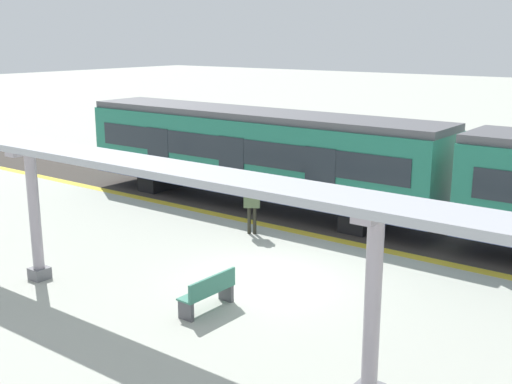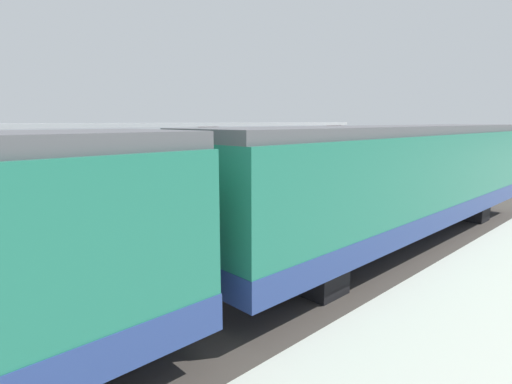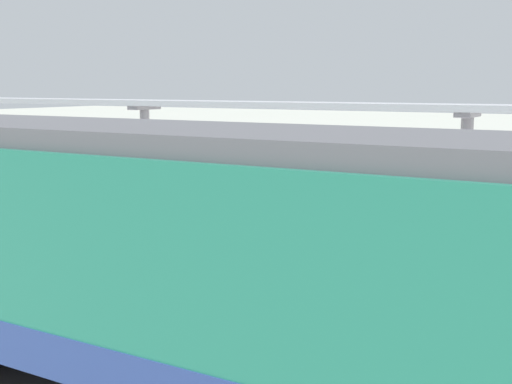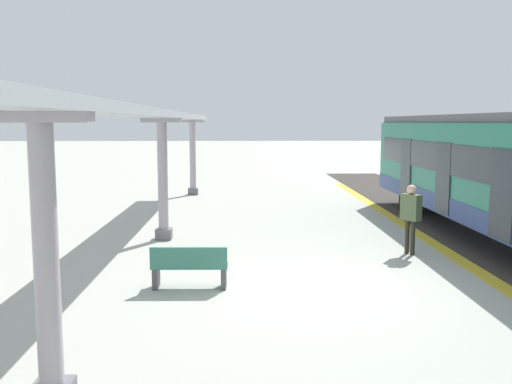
{
  "view_description": "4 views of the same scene",
  "coord_description": "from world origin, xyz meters",
  "px_view_note": "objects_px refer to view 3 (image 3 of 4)",
  "views": [
    {
      "loc": [
        12.52,
        9.07,
        6.06
      ],
      "look_at": [
        -0.41,
        -0.72,
        2.1
      ],
      "focal_mm": 44.95,
      "sensor_mm": 36.0,
      "label": 1
    },
    {
      "loc": [
        -11.12,
        6.37,
        3.61
      ],
      "look_at": [
        -1.54,
        -2.78,
        1.25
      ],
      "focal_mm": 28.03,
      "sensor_mm": 36.0,
      "label": 2
    },
    {
      "loc": [
        -11.96,
        -8.3,
        3.95
      ],
      "look_at": [
        -1.66,
        -2.22,
        2.06
      ],
      "focal_mm": 47.22,
      "sensor_mm": 36.0,
      "label": 3
    },
    {
      "loc": [
        1.4,
        10.84,
        3.26
      ],
      "look_at": [
        1.08,
        -0.81,
        1.81
      ],
      "focal_mm": 39.36,
      "sensor_mm": 36.0,
      "label": 4
    }
  ],
  "objects_px": {
    "train_near_carriage": "(270,277)",
    "canopy_pillar_second": "(464,185)",
    "bench_mid_platform": "(260,226)",
    "canopy_pillar_third": "(146,161)",
    "passenger_waiting_near_edge": "(245,261)",
    "bench_near_end": "(2,195)"
  },
  "relations": [
    {
      "from": "canopy_pillar_second",
      "to": "bench_mid_platform",
      "type": "relative_size",
      "value": 2.24
    },
    {
      "from": "train_near_carriage",
      "to": "passenger_waiting_near_edge",
      "type": "xyz_separation_m",
      "value": [
        2.83,
        2.06,
        -0.75
      ]
    },
    {
      "from": "canopy_pillar_third",
      "to": "bench_mid_platform",
      "type": "relative_size",
      "value": 2.24
    },
    {
      "from": "train_near_carriage",
      "to": "canopy_pillar_third",
      "type": "distance_m",
      "value": 13.16
    },
    {
      "from": "bench_mid_platform",
      "to": "canopy_pillar_third",
      "type": "bearing_deg",
      "value": 76.01
    },
    {
      "from": "train_near_carriage",
      "to": "bench_near_end",
      "type": "relative_size",
      "value": 9.47
    },
    {
      "from": "bench_near_end",
      "to": "bench_mid_platform",
      "type": "relative_size",
      "value": 1.01
    },
    {
      "from": "train_near_carriage",
      "to": "bench_near_end",
      "type": "height_order",
      "value": "train_near_carriage"
    },
    {
      "from": "train_near_carriage",
      "to": "bench_mid_platform",
      "type": "xyz_separation_m",
      "value": [
        8.02,
        4.82,
        -1.39
      ]
    },
    {
      "from": "canopy_pillar_second",
      "to": "train_near_carriage",
      "type": "bearing_deg",
      "value": -179.57
    },
    {
      "from": "train_near_carriage",
      "to": "canopy_pillar_second",
      "type": "distance_m",
      "value": 9.17
    },
    {
      "from": "train_near_carriage",
      "to": "bench_near_end",
      "type": "distance_m",
      "value": 16.66
    },
    {
      "from": "canopy_pillar_third",
      "to": "passenger_waiting_near_edge",
      "type": "bearing_deg",
      "value": -130.72
    },
    {
      "from": "canopy_pillar_second",
      "to": "passenger_waiting_near_edge",
      "type": "relative_size",
      "value": 1.94
    },
    {
      "from": "bench_mid_platform",
      "to": "passenger_waiting_near_edge",
      "type": "height_order",
      "value": "passenger_waiting_near_edge"
    },
    {
      "from": "canopy_pillar_third",
      "to": "passenger_waiting_near_edge",
      "type": "xyz_separation_m",
      "value": [
        -6.35,
        -7.37,
        -0.63
      ]
    },
    {
      "from": "bench_mid_platform",
      "to": "bench_near_end",
      "type": "bearing_deg",
      "value": 89.93
    },
    {
      "from": "canopy_pillar_third",
      "to": "bench_mid_platform",
      "type": "height_order",
      "value": "canopy_pillar_third"
    },
    {
      "from": "canopy_pillar_third",
      "to": "train_near_carriage",
      "type": "bearing_deg",
      "value": -134.19
    },
    {
      "from": "train_near_carriage",
      "to": "bench_mid_platform",
      "type": "bearing_deg",
      "value": 31.01
    },
    {
      "from": "train_near_carriage",
      "to": "canopy_pillar_second",
      "type": "xyz_separation_m",
      "value": [
        9.17,
        0.07,
        -0.12
      ]
    },
    {
      "from": "passenger_waiting_near_edge",
      "to": "canopy_pillar_second",
      "type": "bearing_deg",
      "value": -17.46
    }
  ]
}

